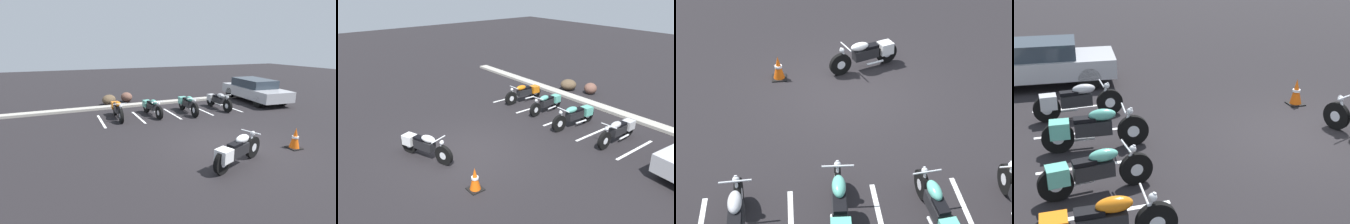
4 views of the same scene
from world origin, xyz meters
The scene contains 11 objects.
ground centered at (0.00, 0.00, 0.00)m, with size 60.00×60.00×0.00m, color black.
parked_bike_0 centered at (-2.56, 4.80, 0.43)m, with size 0.58×2.06×0.81m.
parked_bike_1 centered at (-0.98, 4.69, 0.41)m, with size 0.57×1.98×0.78m.
parked_bike_2 centered at (0.76, 4.48, 0.45)m, with size 0.61×2.16×0.85m.
parked_bike_3 centered at (2.58, 4.63, 0.44)m, with size 0.59×2.11×0.83m.
car_silver centered at (5.57, 5.36, 0.68)m, with size 2.12×4.42×1.29m.
traffic_cone centered at (1.85, -0.89, 0.32)m, with size 0.40×0.40×0.68m.
stall_line_1 centered at (-1.66, 4.56, 0.00)m, with size 0.10×2.10×0.00m, color white.
stall_line_2 centered at (0.00, 4.56, 0.00)m, with size 0.10×2.10×0.00m, color white.
stall_line_3 centered at (1.66, 4.56, 0.00)m, with size 0.10×2.10×0.00m, color white.
stall_line_4 centered at (3.32, 4.56, 0.00)m, with size 0.10×2.10×0.00m, color white.
Camera 4 is at (-8.08, 5.33, 4.17)m, focal length 50.00 mm.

